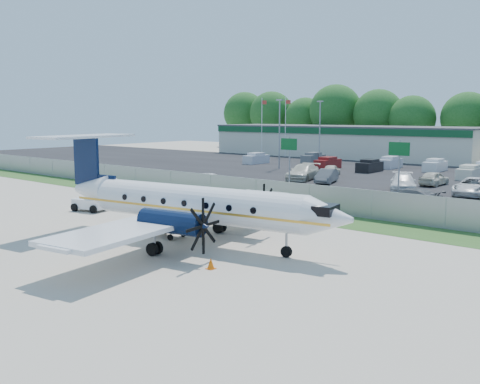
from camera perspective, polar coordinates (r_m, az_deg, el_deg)
The scene contains 26 objects.
ground at distance 29.49m, azimuth -7.53°, elevation -5.71°, with size 170.00×170.00×0.00m, color #BCB19F.
grass_verge at distance 38.43m, azimuth 5.75°, elevation -2.40°, with size 170.00×4.00×0.02m, color #2D561E.
access_road at distance 44.32m, azimuth 10.84°, elevation -1.08°, with size 170.00×8.00×0.02m, color black.
parking_lot at distance 63.35m, azimuth 20.14°, elevation 1.33°, with size 170.00×32.00×0.02m, color black.
perimeter_fence at distance 39.91m, azimuth 7.39°, elevation -0.58°, with size 120.00×0.06×1.99m.
building_west at distance 93.08m, azimuth 10.87°, elevation 5.35°, with size 46.40×12.40×5.24m.
sign_left at distance 51.41m, azimuth 5.27°, elevation 4.34°, with size 1.80×0.26×5.00m.
sign_mid at distance 46.07m, azimuth 16.61°, elevation 3.58°, with size 1.80×0.26×5.00m.
flagpole_west at distance 93.70m, azimuth 2.38°, elevation 7.35°, with size 1.06×0.12×10.00m.
flagpole_east at distance 90.74m, azimuth 4.90°, elevation 7.30°, with size 1.06×0.12×10.00m.
light_pole_nw at distance 70.57m, azimuth 4.23°, elevation 6.72°, with size 0.90×0.35×9.09m.
light_pole_sw at distance 78.90m, azimuth 8.51°, elevation 6.81°, with size 0.90×0.35×9.09m.
aircraft at distance 29.52m, azimuth -5.25°, elevation -1.21°, with size 19.03×18.69×5.82m.
pushback_tug at distance 41.14m, azimuth -15.49°, elevation -1.05°, with size 2.78×2.31×1.35m.
baggage_cart_near at distance 31.48m, azimuth -7.72°, elevation -3.90°, with size 2.11×1.36×1.06m.
cone_nose at distance 24.96m, azimuth -3.13°, elevation -7.64°, with size 0.37×0.37×0.53m.
cone_starboard_wing at distance 34.89m, azimuth 0.65°, elevation -2.99°, with size 0.42×0.42×0.60m.
road_car_west at distance 51.29m, azimuth -3.20°, elevation 0.29°, with size 2.49×5.40×1.50m, color silver.
road_car_mid at distance 43.57m, azimuth 17.63°, elevation -1.50°, with size 2.04×5.01×1.45m, color #595B5E.
parked_car_a at distance 58.96m, azimuth 6.72°, elevation 1.29°, with size 2.40×5.91×1.72m, color beige.
parked_car_b at distance 56.55m, azimuth 9.21°, elevation 0.94°, with size 1.55×4.45×1.46m, color #595B5E.
parked_car_c at distance 52.29m, azimuth 16.95°, elevation 0.10°, with size 2.26×5.57×1.62m, color silver.
parked_car_d at distance 51.39m, azimuth 23.61°, elevation -0.37°, with size 2.67×5.79×1.61m, color silver.
parked_car_f at distance 63.48m, azimuth 9.72°, elevation 1.72°, with size 1.59×3.94×1.34m, color beige.
parked_car_g at distance 57.38m, azimuth 19.95°, elevation 0.66°, with size 1.72×4.27×1.46m, color beige.
far_parking_rows at distance 68.06m, azimuth 21.57°, elevation 1.69°, with size 56.00×10.00×1.60m, color gray, non-canonical shape.
Camera 1 is at (21.15, -19.30, 7.07)m, focal length 40.00 mm.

